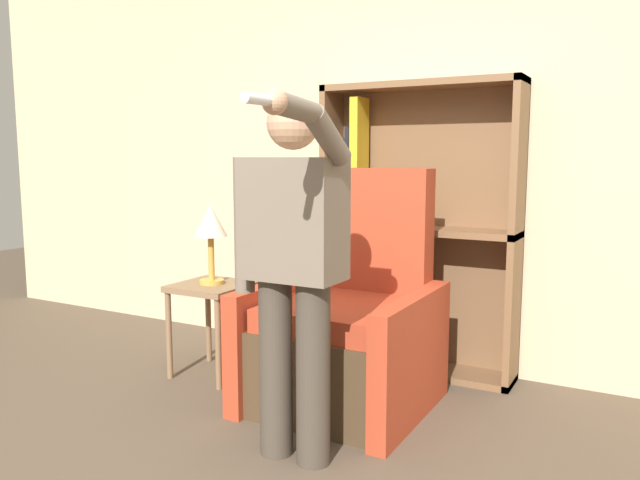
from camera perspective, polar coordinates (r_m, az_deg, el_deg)
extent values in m
cube|color=beige|center=(4.02, 10.21, 8.37)|extent=(8.00, 0.06, 2.80)
cube|color=brown|center=(4.12, 1.10, 1.39)|extent=(0.04, 0.28, 1.78)
cube|color=brown|center=(3.72, 17.49, 0.36)|extent=(0.04, 0.28, 1.78)
cube|color=brown|center=(4.00, 9.54, 1.10)|extent=(1.23, 0.01, 1.78)
cube|color=brown|center=(4.07, 8.63, -11.37)|extent=(1.23, 0.28, 0.04)
cube|color=brown|center=(3.88, 8.88, 0.91)|extent=(1.23, 0.28, 0.04)
cube|color=brown|center=(3.88, 9.15, 13.82)|extent=(1.23, 0.28, 0.04)
cube|color=gold|center=(4.18, 1.65, -5.34)|extent=(0.03, 0.16, 0.72)
cube|color=#238438|center=(4.17, 2.24, -6.47)|extent=(0.05, 0.18, 0.57)
cube|color=purple|center=(4.15, 2.83, -6.45)|extent=(0.04, 0.23, 0.58)
cube|color=#1E47B2|center=(4.13, 3.43, -6.39)|extent=(0.04, 0.19, 0.60)
cube|color=gold|center=(4.07, 1.74, 5.30)|extent=(0.04, 0.21, 0.52)
cube|color=#1E47B2|center=(4.05, 2.35, 5.39)|extent=(0.05, 0.19, 0.54)
cube|color=black|center=(4.03, 2.94, 5.92)|extent=(0.03, 0.16, 0.62)
cube|color=gold|center=(4.01, 3.60, 7.19)|extent=(0.05, 0.18, 0.80)
cube|color=#4C3823|center=(3.42, 1.94, -11.31)|extent=(0.71, 0.82, 0.46)
cube|color=#B23D23|center=(3.30, 1.65, -6.76)|extent=(0.67, 0.70, 0.12)
cube|color=#B23D23|center=(3.62, 4.64, -1.74)|extent=(0.71, 0.16, 1.05)
cube|color=#B23D23|center=(3.58, -3.87, -8.84)|extent=(0.10, 0.90, 0.65)
cube|color=#B23D23|center=(3.24, 8.43, -10.72)|extent=(0.10, 0.90, 0.65)
cylinder|color=#473D33|center=(2.85, -4.05, -11.45)|extent=(0.15, 0.15, 0.82)
cylinder|color=#473D33|center=(2.76, -0.63, -12.11)|extent=(0.15, 0.15, 0.82)
cube|color=#756656|center=(2.66, -2.45, 1.94)|extent=(0.43, 0.24, 0.52)
sphere|color=tan|center=(2.65, -2.50, 10.62)|extent=(0.22, 0.22, 0.22)
cylinder|color=#756656|center=(2.80, -6.96, 1.35)|extent=(0.09, 0.09, 0.60)
cylinder|color=#756656|center=(2.43, 0.70, 9.47)|extent=(0.09, 0.28, 0.23)
cylinder|color=#756656|center=(2.23, -2.33, 11.99)|extent=(0.08, 0.27, 0.10)
sphere|color=tan|center=(2.12, -4.19, 12.51)|extent=(0.09, 0.09, 0.09)
cylinder|color=white|center=(2.04, -5.68, 12.68)|extent=(0.04, 0.15, 0.04)
cube|color=#846647|center=(3.86, -9.85, -4.22)|extent=(0.43, 0.43, 0.04)
cylinder|color=#846647|center=(3.91, -13.64, -8.48)|extent=(0.04, 0.04, 0.54)
cylinder|color=#846647|center=(3.68, -9.29, -9.40)|extent=(0.04, 0.04, 0.54)
cylinder|color=#846647|center=(4.19, -10.17, -7.33)|extent=(0.04, 0.04, 0.54)
cylinder|color=#846647|center=(3.97, -5.93, -8.08)|extent=(0.04, 0.04, 0.54)
cylinder|color=gold|center=(3.86, -9.86, -3.78)|extent=(0.15, 0.15, 0.02)
cylinder|color=gold|center=(3.83, -9.91, -1.64)|extent=(0.04, 0.04, 0.27)
cone|color=beige|center=(3.80, -9.99, 1.78)|extent=(0.20, 0.20, 0.19)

